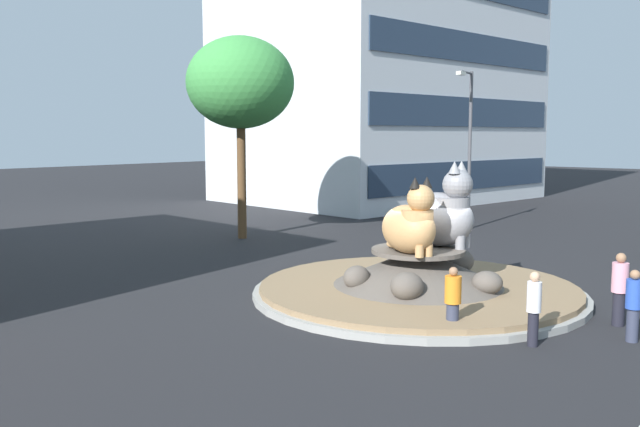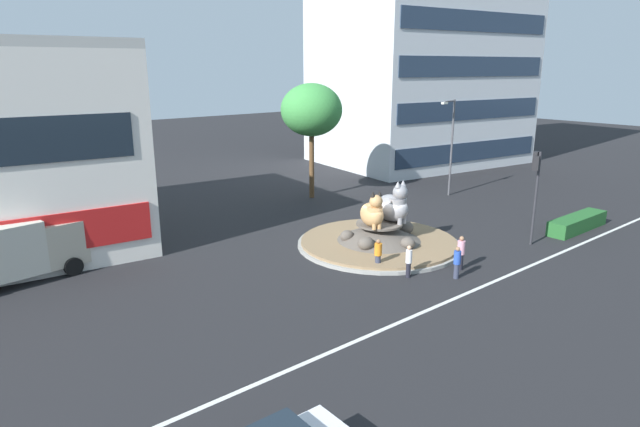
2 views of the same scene
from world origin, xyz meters
name	(u,v)px [view 1 (image 1 of 2)]	position (x,y,z in m)	size (l,w,h in m)	color
ground_plane	(417,296)	(0.00, 0.00, 0.00)	(160.00, 160.00, 0.00)	black
roundabout_island	(418,279)	(0.01, -0.01, 0.49)	(9.23, 9.23, 1.34)	gray
cat_statue_calico	(411,225)	(-0.81, -0.25, 2.10)	(1.75, 2.08, 2.08)	tan
cat_statue_grey	(442,215)	(0.80, -0.28, 2.24)	(1.60, 2.55, 2.44)	gray
broadleaf_tree_behind_island	(240,83)	(4.41, 11.55, 6.68)	(4.61, 4.61, 8.68)	brown
streetlight_arm	(469,140)	(13.08, 5.20, 4.27)	(1.85, 0.45, 7.44)	#4C4C51
pedestrian_orange_shirt	(453,299)	(-2.65, -2.52, 0.80)	(0.38, 0.38, 1.55)	#33384C
pedestrian_pink_shirt	(620,288)	(0.43, -5.24, 0.92)	(0.38, 0.38, 1.75)	black
pedestrian_blue_shirt	(633,304)	(-0.69, -5.85, 0.84)	(0.34, 0.34, 1.60)	#33384C
pedestrian_white_shirt	(534,306)	(-2.37, -4.29, 0.87)	(0.30, 0.30, 1.62)	black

